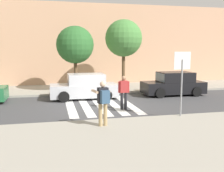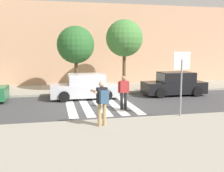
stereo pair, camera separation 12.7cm
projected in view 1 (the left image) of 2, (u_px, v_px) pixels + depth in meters
The scene contains 16 objects.
ground_plane at pixel (100, 106), 14.24m from camera, with size 120.00×120.00×0.00m, color #424244.
sidewalk_near at pixel (136, 144), 8.24m from camera, with size 60.00×6.00×0.14m, color #9E998C.
sidewalk_far at pixel (86, 89), 20.03m from camera, with size 60.00×4.80×0.14m, color #9E998C.
building_facade_far at pixel (80, 45), 23.81m from camera, with size 56.00×4.00×6.89m, color tan.
crosswalk_stripe_0 at pixel (71, 106), 14.08m from camera, with size 0.44×5.20×0.01m, color silver.
crosswalk_stripe_1 at pixel (85, 106), 14.26m from camera, with size 0.44×5.20×0.01m, color silver.
crosswalk_stripe_2 at pixel (100, 105), 14.43m from camera, with size 0.44×5.20×0.01m, color silver.
crosswalk_stripe_3 at pixel (114, 104), 14.61m from camera, with size 0.44×5.20×0.01m, color silver.
crosswalk_stripe_4 at pixel (128, 104), 14.79m from camera, with size 0.44×5.20×0.01m, color silver.
stop_sign at pixel (182, 69), 11.30m from camera, with size 0.76×0.08×2.81m.
photographer_with_backpack at pixel (103, 100), 9.87m from camera, with size 0.68×0.91×1.72m.
pedestrian_crossing at pixel (124, 91), 13.25m from camera, with size 0.58×0.26×1.72m.
parked_car_silver at pixel (85, 87), 16.24m from camera, with size 4.10×1.92×1.55m.
parked_car_black at pixel (174, 84), 17.55m from camera, with size 4.10×1.92×1.55m.
street_tree_center at pixel (75, 45), 17.93m from camera, with size 2.57×2.57×4.51m.
street_tree_east at pixel (124, 38), 19.05m from camera, with size 2.70×2.70×5.07m.
Camera 1 is at (-2.48, -13.75, 3.03)m, focal length 42.00 mm.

